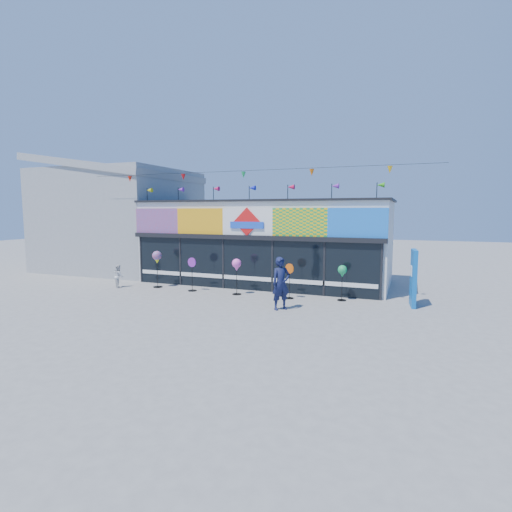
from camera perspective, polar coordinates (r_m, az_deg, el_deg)
The scene contains 11 objects.
ground at distance 15.19m, azimuth -6.21°, elevation -7.19°, with size 80.00×80.00×0.00m, color slate.
kite_shop at distance 20.28m, azimuth 1.50°, elevation 2.12°, with size 16.00×5.70×5.31m.
neighbour_building at distance 26.22m, azimuth -18.78°, elevation 5.28°, with size 8.18×7.20×6.87m.
blue_sign at distance 16.11m, azimuth 21.57°, elevation -2.92°, with size 0.26×1.08×2.14m.
spinner_0 at distance 19.21m, azimuth -13.96°, elevation -0.31°, with size 0.44×0.44×1.72m.
spinner_1 at distance 18.09m, azimuth -9.12°, elevation -2.47°, with size 0.42×0.38×1.51m.
spinner_2 at distance 17.05m, azimuth -2.79°, elevation -1.43°, with size 0.39×0.39×1.55m.
spinner_3 at distance 16.37m, azimuth 4.79°, elevation -3.45°, with size 0.39×0.37×1.45m.
spinner_4 at distance 16.25m, azimuth 12.23°, elevation -2.29°, with size 0.36×0.36×1.43m.
adult_man at distance 14.49m, azimuth 3.59°, elevation -3.95°, with size 0.70×0.46×1.92m, color #13183C.
child at distance 19.87m, azimuth -19.04°, elevation -2.72°, with size 0.52×0.30×1.07m, color silver.
Camera 1 is at (6.85, -13.08, 3.56)m, focal length 28.00 mm.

